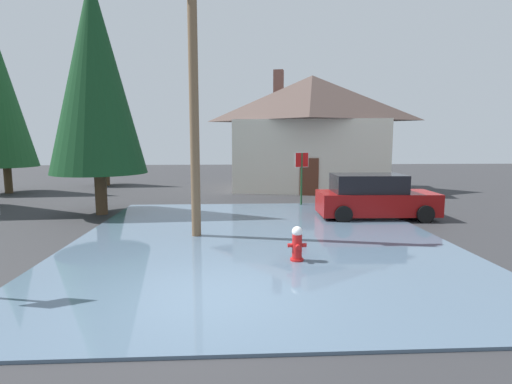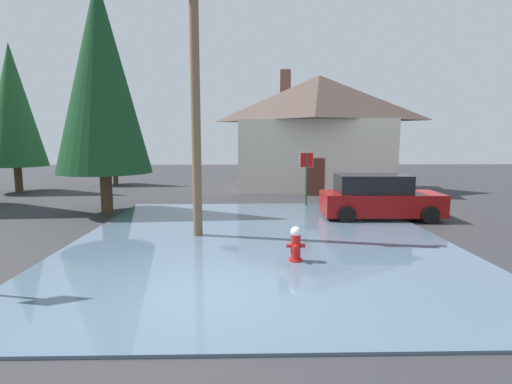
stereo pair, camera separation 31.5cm
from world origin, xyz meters
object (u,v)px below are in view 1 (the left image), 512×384
fire_hydrant (297,245)px  pine_tree_far_center (95,76)px  stop_sign_far (302,168)px  house (311,131)px  utility_pole (194,93)px  pine_tree_short_left (105,127)px  parked_car (374,197)px  pine_tree_mid_left (2,105)px

fire_hydrant → pine_tree_far_center: 10.83m
stop_sign_far → house: size_ratio=0.24×
stop_sign_far → pine_tree_far_center: pine_tree_far_center is taller
house → stop_sign_far: bearing=-104.4°
utility_pole → pine_tree_short_left: utility_pole is taller
house → fire_hydrant: bearing=-101.9°
house → parked_car: bearing=-85.5°
pine_tree_mid_left → pine_tree_short_left: size_ratio=1.30×
pine_tree_short_left → utility_pole: bearing=-63.5°
stop_sign_far → parked_car: (2.30, -2.92, -0.90)m
utility_pole → pine_tree_mid_left: 15.71m
utility_pole → house: 13.14m
utility_pole → pine_tree_far_center: size_ratio=0.91×
utility_pole → parked_car: utility_pole is taller
fire_hydrant → parked_car: (3.78, 5.38, 0.35)m
utility_pole → pine_tree_mid_left: utility_pole is taller
fire_hydrant → pine_tree_short_left: size_ratio=0.14×
house → pine_tree_short_left: bearing=169.1°
pine_tree_mid_left → pine_tree_far_center: size_ratio=0.90×
house → parked_car: house is taller
parked_car → pine_tree_mid_left: size_ratio=0.54×
fire_hydrant → utility_pole: size_ratio=0.11×
house → pine_tree_short_left: house is taller
pine_tree_mid_left → pine_tree_short_left: bearing=39.2°
pine_tree_short_left → pine_tree_far_center: pine_tree_far_center is taller
utility_pole → pine_tree_far_center: (-4.17, 4.04, 1.07)m
parked_car → pine_tree_short_left: 18.10m
house → pine_tree_mid_left: size_ratio=1.24×
fire_hydrant → pine_tree_far_center: (-6.86, 6.74, 4.97)m
utility_pole → stop_sign_far: utility_pole is taller
parked_car → fire_hydrant: bearing=-125.1°
utility_pole → house: size_ratio=0.82×
utility_pole → pine_tree_mid_left: (-11.45, 10.75, 0.50)m
fire_hydrant → pine_tree_short_left: 19.88m
pine_tree_short_left → parked_car: bearing=-40.5°
parked_car → pine_tree_mid_left: bearing=155.8°
utility_pole → house: (5.76, 11.78, -0.87)m
house → pine_tree_mid_left: 17.29m
fire_hydrant → pine_tree_far_center: pine_tree_far_center is taller
pine_tree_mid_left → house: bearing=3.4°
fire_hydrant → stop_sign_far: 8.53m
parked_car → pine_tree_short_left: size_ratio=0.69×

